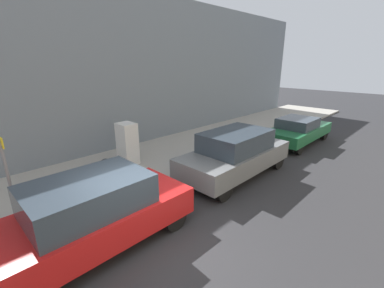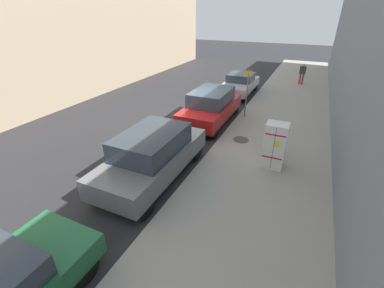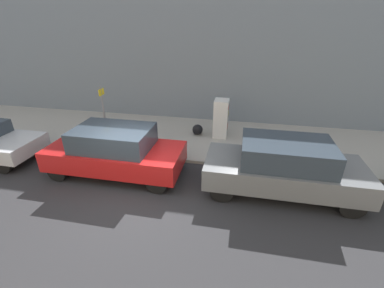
% 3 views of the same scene
% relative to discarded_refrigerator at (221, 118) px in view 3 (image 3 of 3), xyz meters
% --- Properties ---
extents(ground_plane, '(80.00, 80.00, 0.00)m').
position_rel_discarded_refrigerator_xyz_m(ground_plane, '(4.64, -2.34, -0.98)').
color(ground_plane, '#28282B').
extents(sidewalk_slab, '(4.65, 44.00, 0.12)m').
position_rel_discarded_refrigerator_xyz_m(sidewalk_slab, '(0.25, -2.34, -0.92)').
color(sidewalk_slab, '#9E998E').
rests_on(sidewalk_slab, ground).
extents(building_facade_near, '(1.51, 39.60, 7.43)m').
position_rel_discarded_refrigerator_xyz_m(building_facade_near, '(-2.83, -2.34, 2.73)').
color(building_facade_near, slate).
rests_on(building_facade_near, ground).
extents(discarded_refrigerator, '(0.78, 0.64, 1.72)m').
position_rel_discarded_refrigerator_xyz_m(discarded_refrigerator, '(0.00, 0.00, 0.00)').
color(discarded_refrigerator, white).
rests_on(discarded_refrigerator, sidewalk_slab).
extents(manhole_cover, '(0.70, 0.70, 0.02)m').
position_rel_discarded_refrigerator_xyz_m(manhole_cover, '(1.62, -1.63, -0.85)').
color(manhole_cover, '#47443F').
rests_on(manhole_cover, sidewalk_slab).
extents(street_sign_post, '(0.36, 0.07, 2.59)m').
position_rel_discarded_refrigerator_xyz_m(street_sign_post, '(2.19, -4.44, 0.59)').
color(street_sign_post, slate).
rests_on(street_sign_post, sidewalk_slab).
extents(trash_bag, '(0.49, 0.49, 0.49)m').
position_rel_discarded_refrigerator_xyz_m(trash_bag, '(0.06, -1.06, -0.61)').
color(trash_bag, black).
rests_on(trash_bag, sidewalk_slab).
extents(parked_suv_red, '(1.97, 4.69, 1.73)m').
position_rel_discarded_refrigerator_xyz_m(parked_suv_red, '(3.74, -3.31, -0.09)').
color(parked_suv_red, red).
rests_on(parked_suv_red, ground).
extents(parked_suv_gray, '(1.99, 4.82, 1.76)m').
position_rel_discarded_refrigerator_xyz_m(parked_suv_gray, '(3.74, 2.31, -0.07)').
color(parked_suv_gray, slate).
rests_on(parked_suv_gray, ground).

